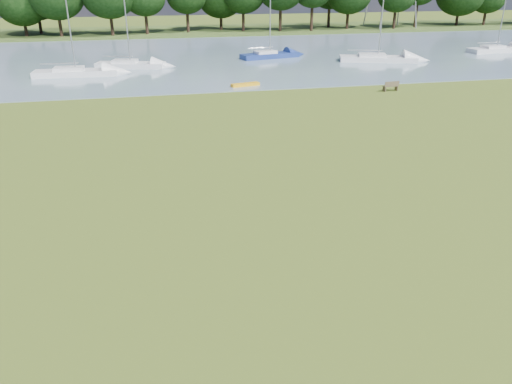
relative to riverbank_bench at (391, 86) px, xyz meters
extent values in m
plane|color=#596123|center=(-16.29, -19.42, -0.43)|extent=(220.00, 220.00, 0.00)
cube|color=slate|center=(-16.29, 22.58, -0.43)|extent=(220.00, 40.00, 0.10)
cube|color=#4C6626|center=(-16.29, 52.58, -0.43)|extent=(220.00, 20.00, 0.40)
cube|color=brown|center=(-0.60, 0.00, -0.21)|extent=(0.11, 0.42, 0.42)
cube|color=brown|center=(0.59, 0.12, -0.21)|extent=(0.11, 0.42, 0.42)
cube|color=brown|center=(-0.01, 0.06, 0.00)|extent=(1.41, 0.55, 0.05)
cube|color=brown|center=(0.01, -0.12, 0.22)|extent=(1.37, 0.18, 0.41)
cube|color=#FCAD13|center=(-11.72, 4.58, -0.25)|extent=(2.66, 1.20, 0.26)
cylinder|color=black|center=(-39.29, 48.58, 1.49)|extent=(0.45, 0.45, 3.43)
cylinder|color=black|center=(-32.29, 48.58, 1.62)|extent=(0.45, 0.45, 3.69)
cylinder|color=black|center=(-25.29, 48.58, 1.23)|extent=(0.45, 0.45, 2.91)
ellipsoid|color=black|center=(-25.29, 48.58, 4.79)|extent=(8.09, 8.09, 6.87)
cylinder|color=black|center=(-18.29, 48.58, 1.36)|extent=(0.45, 0.45, 3.17)
cylinder|color=black|center=(-11.29, 48.58, 1.49)|extent=(0.45, 0.45, 3.43)
cylinder|color=black|center=(-4.29, 48.58, 1.62)|extent=(0.45, 0.45, 3.69)
cylinder|color=black|center=(2.71, 48.58, 1.23)|extent=(0.45, 0.45, 2.91)
ellipsoid|color=black|center=(2.71, 48.58, 4.79)|extent=(6.29, 6.29, 5.35)
cylinder|color=black|center=(9.71, 48.58, 1.36)|extent=(0.45, 0.45, 3.17)
cylinder|color=black|center=(16.71, 48.58, 1.49)|extent=(0.45, 0.45, 3.43)
cylinder|color=black|center=(23.71, 48.58, 1.62)|extent=(0.45, 0.45, 3.69)
cylinder|color=black|center=(30.71, 48.58, 1.23)|extent=(0.45, 0.45, 2.91)
cylinder|color=black|center=(37.71, 48.58, 1.36)|extent=(0.45, 0.45, 3.17)
cylinder|color=black|center=(44.71, 48.58, 1.49)|extent=(0.45, 0.45, 3.43)
cube|color=white|center=(5.78, 14.75, 0.01)|extent=(8.88, 4.87, 0.77)
cube|color=white|center=(5.12, 14.95, 0.48)|extent=(3.42, 2.70, 0.50)
cylinder|color=#A5A8AD|center=(5.78, 14.75, 4.84)|extent=(0.13, 0.13, 9.34)
cube|color=white|center=(23.79, 18.31, 0.01)|extent=(7.88, 2.83, 0.78)
cube|color=white|center=(23.17, 18.26, 0.48)|extent=(2.84, 1.93, 0.50)
cylinder|color=#A5A8AD|center=(23.79, 18.31, 4.18)|extent=(0.13, 0.13, 8.00)
cube|color=white|center=(-21.71, 16.57, 0.00)|extent=(7.46, 3.86, 0.75)
cube|color=white|center=(-22.26, 16.72, 0.45)|extent=(2.84, 2.20, 0.48)
cylinder|color=#A5A8AD|center=(-21.71, 16.57, 4.19)|extent=(0.13, 0.13, 8.07)
cube|color=white|center=(-26.87, 13.00, 0.01)|extent=(8.04, 2.65, 0.77)
cube|color=white|center=(-27.51, 13.03, 0.48)|extent=(2.87, 1.89, 0.50)
cylinder|color=#A5A8AD|center=(-26.87, 13.00, 4.54)|extent=(0.13, 0.13, 8.73)
cube|color=navy|center=(-5.65, 19.84, 0.02)|extent=(7.29, 3.53, 0.80)
cube|color=white|center=(-6.20, 19.71, 0.51)|extent=(2.75, 2.07, 0.51)
cylinder|color=#A5A8AD|center=(-5.65, 19.84, 4.32)|extent=(0.14, 0.14, 8.25)
camera|label=1|loc=(-20.49, -38.88, 8.70)|focal=35.00mm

